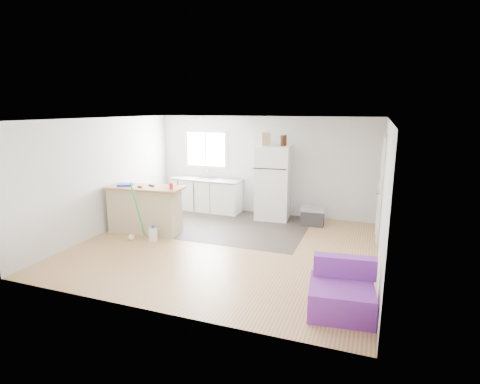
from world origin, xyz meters
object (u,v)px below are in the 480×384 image
at_px(red_cup, 171,186).
at_px(blue_tray, 125,185).
at_px(cleaner_jug, 153,234).
at_px(mop, 133,229).
at_px(refrigerator, 273,183).
at_px(cooler, 313,216).
at_px(bottle_left, 282,141).
at_px(purple_seat, 342,294).
at_px(bottle_right, 285,140).
at_px(cardboard_box, 266,139).
at_px(kitchen_cabinets, 206,194).
at_px(peninsula, 145,209).

xyz_separation_m(red_cup, blue_tray, (-1.07, -0.05, -0.04)).
xyz_separation_m(cleaner_jug, red_cup, (0.22, 0.40, 0.92)).
bearing_deg(mop, cleaner_jug, 22.02).
relative_size(refrigerator, cooler, 3.16).
xyz_separation_m(refrigerator, cooler, (0.99, -0.22, -0.67)).
distance_m(refrigerator, bottle_left, 1.02).
distance_m(refrigerator, purple_seat, 4.29).
bearing_deg(bottle_left, purple_seat, -64.73).
distance_m(blue_tray, bottle_right, 3.65).
bearing_deg(mop, bottle_right, 53.53).
height_order(blue_tray, cardboard_box, cardboard_box).
relative_size(cleaner_jug, blue_tray, 1.04).
xyz_separation_m(kitchen_cabinets, mop, (-0.43, -2.52, -0.19)).
distance_m(refrigerator, cardboard_box, 1.04).
bearing_deg(purple_seat, bottle_left, 108.93).
bearing_deg(blue_tray, bottle_right, 34.34).
height_order(refrigerator, blue_tray, refrigerator).
xyz_separation_m(refrigerator, bottle_right, (0.26, 0.01, 1.00)).
bearing_deg(cardboard_box, kitchen_cabinets, 175.91).
bearing_deg(mop, purple_seat, -8.97).
bearing_deg(cardboard_box, bottle_left, -10.87).
relative_size(kitchen_cabinets, blue_tray, 6.27).
bearing_deg(cardboard_box, peninsula, -137.61).
distance_m(kitchen_cabinets, bottle_left, 2.47).
bearing_deg(purple_seat, cleaner_jug, 152.88).
relative_size(kitchen_cabinets, bottle_left, 7.53).
bearing_deg(cooler, bottle_left, 167.49).
height_order(cleaner_jug, bottle_left, bottle_left).
xyz_separation_m(cooler, cleaner_jug, (-2.81, -2.12, -0.07)).
relative_size(kitchen_cabinets, red_cup, 15.68).
xyz_separation_m(mop, bottle_right, (2.47, 2.45, 1.63)).
distance_m(peninsula, mop, 0.58).
bearing_deg(red_cup, refrigerator, 50.43).
xyz_separation_m(kitchen_cabinets, red_cup, (0.18, -2.03, 0.63)).
bearing_deg(cleaner_jug, refrigerator, 39.27).
distance_m(purple_seat, mop, 4.37).
xyz_separation_m(purple_seat, bottle_right, (-1.69, 3.79, 1.62)).
bearing_deg(cooler, blue_tray, -158.03).
height_order(mop, bottle_right, bottle_right).
bearing_deg(bottle_right, bottle_left, -109.28).
height_order(cleaner_jug, blue_tray, blue_tray).
bearing_deg(purple_seat, peninsula, 149.99).
relative_size(kitchen_cabinets, cooler, 3.41).
relative_size(refrigerator, cardboard_box, 5.81).
bearing_deg(peninsula, purple_seat, -28.44).
relative_size(refrigerator, bottle_right, 6.97).
distance_m(kitchen_cabinets, cleaner_jug, 2.45).
xyz_separation_m(refrigerator, purple_seat, (1.95, -3.77, -0.63)).
relative_size(refrigerator, bottle_left, 6.97).
distance_m(cooler, cardboard_box, 2.07).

